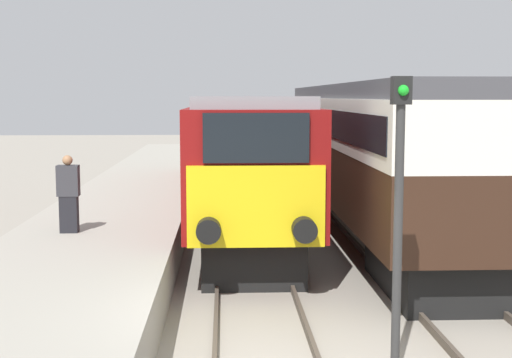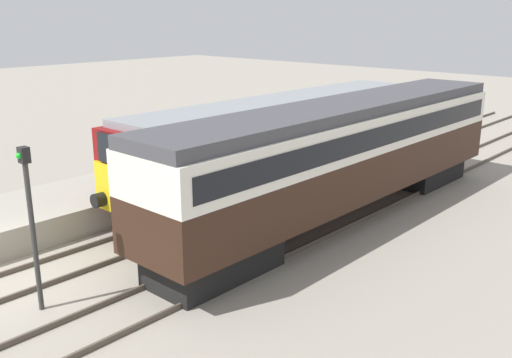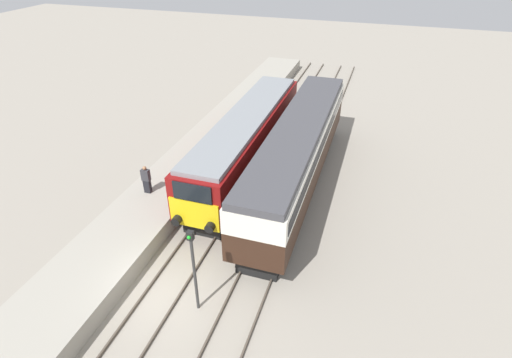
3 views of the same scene
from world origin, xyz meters
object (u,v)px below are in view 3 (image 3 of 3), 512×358
object	(u,v)px
locomotive	(247,139)
passenger_carriage	(298,149)
signal_post	(194,265)
person_on_platform	(146,180)

from	to	relation	value
locomotive	passenger_carriage	distance (m)	3.53
locomotive	signal_post	xyz separation A→B (m)	(1.70, -10.98, 0.26)
passenger_carriage	signal_post	size ratio (longest dim) A/B	4.16
locomotive	person_on_platform	size ratio (longest dim) A/B	9.56
locomotive	passenger_carriage	size ratio (longest dim) A/B	0.93
passenger_carriage	signal_post	bearing A→B (deg)	-99.56
locomotive	passenger_carriage	xyz separation A→B (m)	(3.40, -0.88, 0.32)
locomotive	passenger_carriage	world-z (taller)	passenger_carriage
passenger_carriage	signal_post	world-z (taller)	passenger_carriage
person_on_platform	signal_post	bearing A→B (deg)	-45.56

